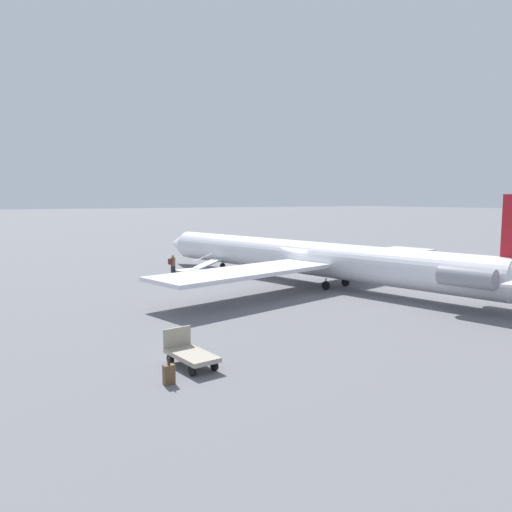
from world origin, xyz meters
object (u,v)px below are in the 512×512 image
Objects in this scene: luggage_cart at (190,354)px; suitcase at (169,374)px; passenger at (173,264)px; boarding_stairs at (192,271)px; airplane_main at (315,258)px.

suitcase is (-1.22, 1.29, -0.13)m from luggage_cart.
luggage_cart is at bearing -122.29° from passenger.
boarding_stairs is at bearing -11.17° from passenger.
suitcase is at bearing -127.84° from boarding_stairs.
passenger is at bearing 28.69° from airplane_main.
airplane_main is 10.12m from boarding_stairs.
suitcase is at bearing -124.25° from passenger.
boarding_stairs is 4.70× the size of suitcase.
airplane_main reaches higher than luggage_cart.
boarding_stairs is 1.80× the size of luggage_cart.
airplane_main is 19.16× the size of passenger.
passenger is (8.37, 7.06, -0.83)m from airplane_main.
luggage_cart is at bearing 116.11° from airplane_main.
boarding_stairs is 21.50m from luggage_cart.
luggage_cart is (-19.51, 7.44, -0.54)m from passenger.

